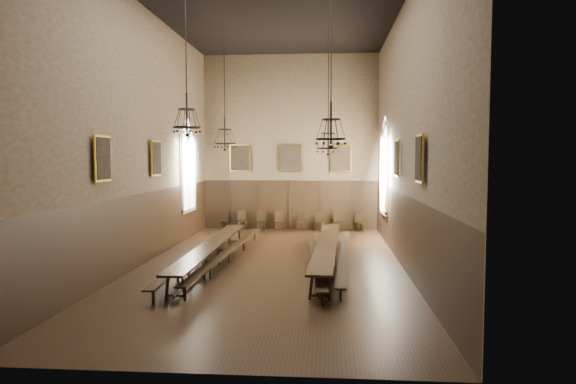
# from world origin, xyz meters

# --- Properties ---
(floor) EXTENTS (9.00, 18.00, 0.02)m
(floor) POSITION_xyz_m (0.00, 0.00, -0.01)
(floor) COLOR black
(floor) RESTS_ON ground
(ceiling) EXTENTS (9.00, 18.00, 0.02)m
(ceiling) POSITION_xyz_m (0.00, 0.00, 9.01)
(ceiling) COLOR black
(ceiling) RESTS_ON ground
(wall_back) EXTENTS (9.00, 0.02, 9.00)m
(wall_back) POSITION_xyz_m (0.00, 9.01, 4.50)
(wall_back) COLOR #7B644C
(wall_back) RESTS_ON ground
(wall_front) EXTENTS (9.00, 0.02, 9.00)m
(wall_front) POSITION_xyz_m (0.00, -9.01, 4.50)
(wall_front) COLOR #7B644C
(wall_front) RESTS_ON ground
(wall_left) EXTENTS (0.02, 18.00, 9.00)m
(wall_left) POSITION_xyz_m (-4.51, 0.00, 4.50)
(wall_left) COLOR #7B644C
(wall_left) RESTS_ON ground
(wall_right) EXTENTS (0.02, 18.00, 9.00)m
(wall_right) POSITION_xyz_m (4.51, 0.00, 4.50)
(wall_right) COLOR #7B644C
(wall_right) RESTS_ON ground
(wainscot_panelling) EXTENTS (9.00, 18.00, 2.50)m
(wainscot_panelling) POSITION_xyz_m (0.00, 0.00, 1.25)
(wainscot_panelling) COLOR black
(wainscot_panelling) RESTS_ON floor
(table_left) EXTENTS (0.75, 9.78, 0.76)m
(table_left) POSITION_xyz_m (-2.05, -0.14, 0.38)
(table_left) COLOR black
(table_left) RESTS_ON floor
(table_right) EXTENTS (1.08, 9.95, 0.77)m
(table_right) POSITION_xyz_m (1.91, 0.22, 0.39)
(table_right) COLOR black
(table_right) RESTS_ON floor
(bench_left_outer) EXTENTS (0.68, 10.54, 0.47)m
(bench_left_outer) POSITION_xyz_m (-2.64, -0.13, 0.30)
(bench_left_outer) COLOR black
(bench_left_outer) RESTS_ON floor
(bench_left_inner) EXTENTS (0.81, 10.55, 0.47)m
(bench_left_inner) POSITION_xyz_m (-1.53, 0.26, 0.30)
(bench_left_inner) COLOR black
(bench_left_inner) RESTS_ON floor
(bench_right_inner) EXTENTS (0.96, 10.22, 0.46)m
(bench_right_inner) POSITION_xyz_m (1.51, -0.11, 0.29)
(bench_right_inner) COLOR black
(bench_right_inner) RESTS_ON floor
(bench_right_outer) EXTENTS (0.79, 10.02, 0.45)m
(bench_right_outer) POSITION_xyz_m (2.51, 0.25, 0.29)
(bench_right_outer) COLOR black
(bench_right_outer) RESTS_ON floor
(chair_0) EXTENTS (0.42, 0.42, 0.94)m
(chair_0) POSITION_xyz_m (-3.42, 8.58, 0.28)
(chair_0) COLOR black
(chair_0) RESTS_ON floor
(chair_1) EXTENTS (0.55, 0.55, 0.98)m
(chair_1) POSITION_xyz_m (-2.46, 8.59, 0.30)
(chair_1) COLOR black
(chair_1) RESTS_ON floor
(chair_2) EXTENTS (0.46, 0.46, 0.99)m
(chair_2) POSITION_xyz_m (-1.49, 8.55, 0.30)
(chair_2) COLOR black
(chair_2) RESTS_ON floor
(chair_3) EXTENTS (0.49, 0.49, 0.96)m
(chair_3) POSITION_xyz_m (-0.55, 8.60, 0.29)
(chair_3) COLOR black
(chair_3) RESTS_ON floor
(chair_4) EXTENTS (0.47, 0.47, 0.88)m
(chair_4) POSITION_xyz_m (0.58, 8.61, 0.26)
(chair_4) COLOR black
(chair_4) RESTS_ON floor
(chair_5) EXTENTS (0.47, 0.47, 0.93)m
(chair_5) POSITION_xyz_m (1.49, 8.54, 0.28)
(chair_5) COLOR black
(chair_5) RESTS_ON floor
(chair_6) EXTENTS (0.44, 0.44, 0.97)m
(chair_6) POSITION_xyz_m (2.44, 8.54, 0.29)
(chair_6) COLOR black
(chair_6) RESTS_ON floor
(chair_7) EXTENTS (0.50, 0.50, 0.90)m
(chair_7) POSITION_xyz_m (3.58, 8.52, 0.27)
(chair_7) COLOR black
(chair_7) RESTS_ON floor
(chandelier_back_left) EXTENTS (0.87, 0.87, 4.87)m
(chandelier_back_left) POSITION_xyz_m (-2.16, 2.75, 4.60)
(chandelier_back_left) COLOR black
(chandelier_back_left) RESTS_ON ceiling
(chandelier_back_right) EXTENTS (0.88, 0.88, 5.07)m
(chandelier_back_right) POSITION_xyz_m (1.94, 2.60, 4.41)
(chandelier_back_right) COLOR black
(chandelier_back_right) RESTS_ON ceiling
(chandelier_front_left) EXTENTS (0.82, 0.82, 4.53)m
(chandelier_front_left) POSITION_xyz_m (-2.22, -2.55, 4.93)
(chandelier_front_left) COLOR black
(chandelier_front_left) RESTS_ON ceiling
(chandelier_front_right) EXTENTS (0.87, 0.87, 4.89)m
(chandelier_front_right) POSITION_xyz_m (2.01, -2.61, 4.58)
(chandelier_front_right) COLOR black
(chandelier_front_right) RESTS_ON ceiling
(portrait_back_0) EXTENTS (1.10, 0.12, 1.40)m
(portrait_back_0) POSITION_xyz_m (-2.60, 8.88, 3.70)
(portrait_back_0) COLOR gold
(portrait_back_0) RESTS_ON wall_back
(portrait_back_1) EXTENTS (1.10, 0.12, 1.40)m
(portrait_back_1) POSITION_xyz_m (0.00, 8.88, 3.70)
(portrait_back_1) COLOR gold
(portrait_back_1) RESTS_ON wall_back
(portrait_back_2) EXTENTS (1.10, 0.12, 1.40)m
(portrait_back_2) POSITION_xyz_m (2.60, 8.88, 3.70)
(portrait_back_2) COLOR gold
(portrait_back_2) RESTS_ON wall_back
(portrait_left_0) EXTENTS (0.12, 1.00, 1.30)m
(portrait_left_0) POSITION_xyz_m (-4.38, 1.00, 3.70)
(portrait_left_0) COLOR gold
(portrait_left_0) RESTS_ON wall_left
(portrait_left_1) EXTENTS (0.12, 1.00, 1.30)m
(portrait_left_1) POSITION_xyz_m (-4.38, -3.50, 3.70)
(portrait_left_1) COLOR gold
(portrait_left_1) RESTS_ON wall_left
(portrait_right_0) EXTENTS (0.12, 1.00, 1.30)m
(portrait_right_0) POSITION_xyz_m (4.38, 1.00, 3.70)
(portrait_right_0) COLOR gold
(portrait_right_0) RESTS_ON wall_right
(portrait_right_1) EXTENTS (0.12, 1.00, 1.30)m
(portrait_right_1) POSITION_xyz_m (4.38, -3.50, 3.70)
(portrait_right_1) COLOR gold
(portrait_right_1) RESTS_ON wall_right
(window_right) EXTENTS (0.20, 2.20, 4.60)m
(window_right) POSITION_xyz_m (4.43, 5.50, 3.40)
(window_right) COLOR white
(window_right) RESTS_ON wall_right
(window_left) EXTENTS (0.20, 2.20, 4.60)m
(window_left) POSITION_xyz_m (-4.43, 5.50, 3.40)
(window_left) COLOR white
(window_left) RESTS_ON wall_left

